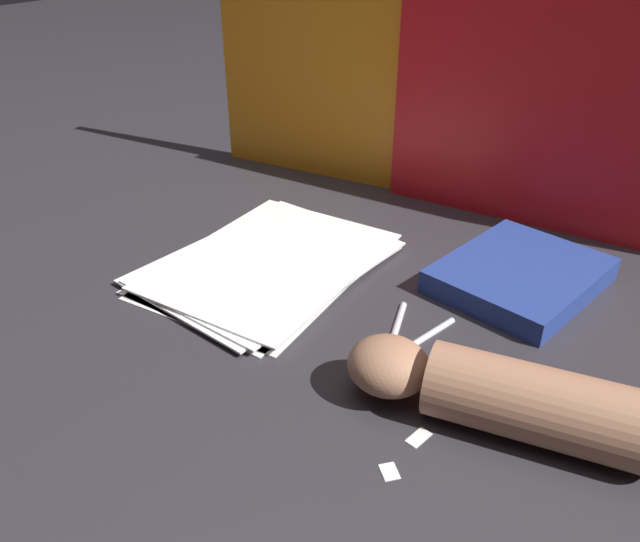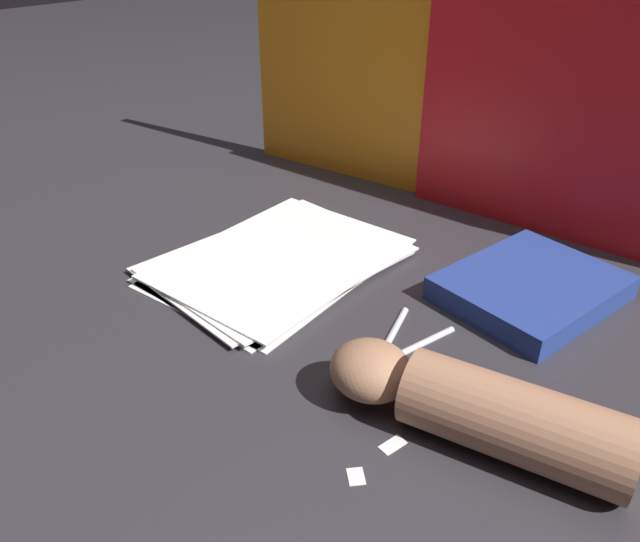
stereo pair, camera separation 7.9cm
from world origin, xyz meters
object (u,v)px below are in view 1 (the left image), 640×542
Objects in this scene: scissors at (390,354)px; book_closed at (520,275)px; paper_stack at (268,264)px; hand_forearm at (498,394)px.

book_closed is at bearing 73.31° from scissors.
scissors is at bearing -106.69° from book_closed.
paper_stack is 2.09× the size of scissors.
paper_stack reaches higher than scissors.
hand_forearm is (0.07, -0.28, 0.02)m from book_closed.
scissors is (-0.07, -0.24, -0.01)m from book_closed.
hand_forearm is (0.39, -0.12, 0.03)m from paper_stack.
book_closed reaches higher than paper_stack.
book_closed is at bearing 26.22° from paper_stack.
scissors is (0.25, -0.08, -0.00)m from paper_stack.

